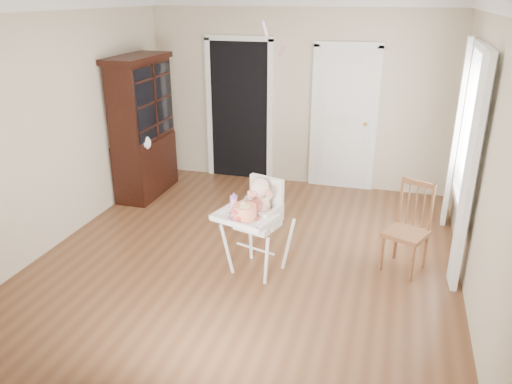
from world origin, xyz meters
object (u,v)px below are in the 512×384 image
(cake, at_px, (245,212))
(sippy_cup, at_px, (234,202))
(dining_chair, at_px, (407,230))
(high_chair, at_px, (258,216))
(china_cabinet, at_px, (143,127))

(cake, relative_size, sippy_cup, 1.59)
(dining_chair, bearing_deg, sippy_cup, -138.62)
(high_chair, distance_m, dining_chair, 1.58)
(high_chair, height_order, china_cabinet, china_cabinet)
(high_chair, distance_m, china_cabinet, 2.78)
(high_chair, relative_size, cake, 3.46)
(cake, distance_m, dining_chair, 1.75)
(china_cabinet, bearing_deg, dining_chair, -18.28)
(high_chair, distance_m, sippy_cup, 0.29)
(china_cabinet, xyz_separation_m, dining_chair, (3.66, -1.21, -0.54))
(high_chair, relative_size, china_cabinet, 0.52)
(cake, bearing_deg, high_chair, 76.85)
(high_chair, bearing_deg, dining_chair, 34.77)
(dining_chair, bearing_deg, high_chair, -138.46)
(cake, relative_size, china_cabinet, 0.15)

